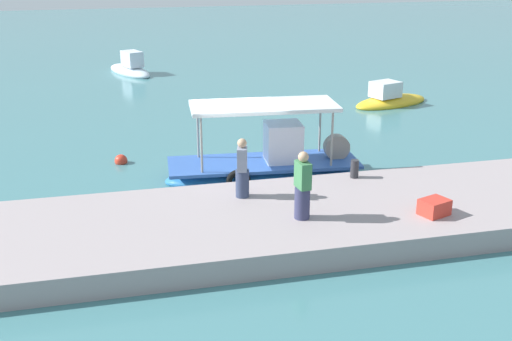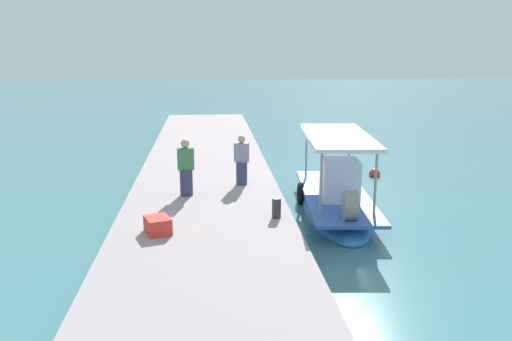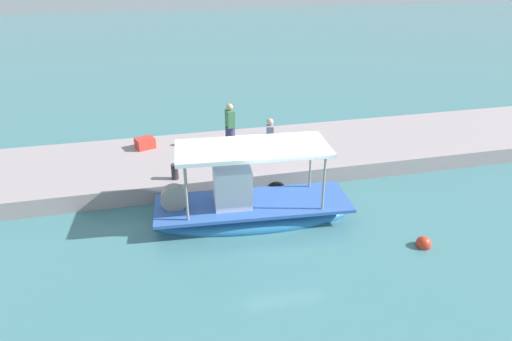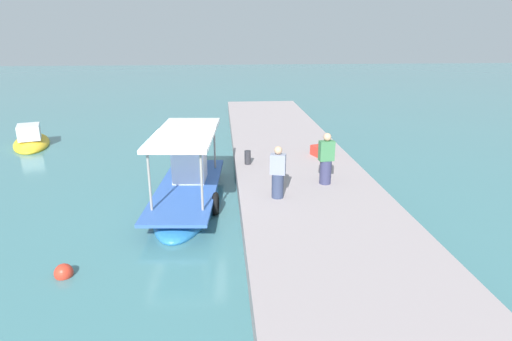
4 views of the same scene
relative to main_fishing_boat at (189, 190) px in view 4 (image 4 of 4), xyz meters
The scene contains 9 objects.
ground_plane 0.99m from the main_fishing_boat, behind, with size 120.00×120.00×0.00m, color teal.
dock_quay 4.10m from the main_fishing_boat, 102.69° to the right, with size 36.00×4.69×0.61m, color #A09293.
main_fishing_boat is the anchor object (origin of this frame).
fisherman_near_bollard 4.67m from the main_fishing_boat, 93.51° to the right, with size 0.42×0.51×1.73m.
fisherman_by_crate 3.28m from the main_fishing_boat, 116.52° to the right, with size 0.44×0.51×1.62m.
mooring_bollard 3.01m from the main_fishing_boat, 45.39° to the right, with size 0.24×0.24×0.53m, color #2D2D33.
cargo_crate 5.96m from the main_fishing_boat, 59.68° to the right, with size 0.69×0.55×0.40m, color red.
marker_buoy 5.16m from the main_fishing_boat, 149.32° to the left, with size 0.43×0.43×0.43m.
moored_boat_far 11.64m from the main_fishing_boat, 45.96° to the left, with size 4.36×2.87×1.35m.
Camera 4 is at (-12.64, -1.23, 5.51)m, focal length 30.06 mm.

